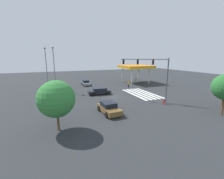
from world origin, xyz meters
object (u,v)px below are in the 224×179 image
pedestrian (129,84)px  fire_hydrant (164,102)px  car_0 (109,108)px  street_light_pole_a (46,65)px  traffic_signal_mast (151,69)px  car_2 (100,91)px  street_light_pole_b (54,66)px  tree_corner_a (56,99)px  car_1 (86,83)px

pedestrian → fire_hydrant: pedestrian is taller
car_0 → street_light_pole_a: size_ratio=0.47×
traffic_signal_mast → pedestrian: 12.48m
car_2 → street_light_pole_b: bearing=-36.9°
car_2 → fire_hydrant: car_2 is taller
car_0 → street_light_pole_b: (17.33, 6.35, 4.90)m
car_2 → pedestrian: bearing=-153.1°
car_2 → street_light_pole_b: (6.90, 8.20, 4.95)m
car_0 → street_light_pole_b: 19.09m
tree_corner_a → car_1: bearing=-18.3°
traffic_signal_mast → car_2: traffic_signal_mast is taller
car_0 → fire_hydrant: 9.60m
car_0 → car_1: car_0 is taller
traffic_signal_mast → car_1: (19.00, 7.24, -4.85)m
car_2 → traffic_signal_mast: bearing=135.0°
traffic_signal_mast → fire_hydrant: bearing=154.5°
street_light_pole_b → fire_hydrant: size_ratio=11.13×
traffic_signal_mast → street_light_pole_b: 20.89m
car_0 → car_1: 21.86m
car_2 → pedestrian: size_ratio=2.55×
traffic_signal_mast → pedestrian: size_ratio=4.12×
car_1 → fire_hydrant: 23.11m
car_2 → street_light_pole_a: street_light_pole_a is taller
pedestrian → street_light_pole_a: (5.48, 18.62, 4.61)m
pedestrian → car_0: bearing=11.0°
tree_corner_a → car_0: bearing=-68.1°
pedestrian → fire_hydrant: size_ratio=2.09×
car_1 → street_light_pole_b: bearing=-58.2°
street_light_pole_b → car_0: bearing=-159.9°
car_0 → pedestrian: bearing=139.5°
tree_corner_a → pedestrian: bearing=-45.6°
car_1 → street_light_pole_b: street_light_pole_b is taller
car_2 → pedestrian: (3.85, -8.78, 0.35)m
tree_corner_a → street_light_pole_a: bearing=3.4°
car_0 → traffic_signal_mast: bearing=104.2°
car_2 → street_light_pole_a: size_ratio=0.48×
pedestrian → tree_corner_a: tree_corner_a is taller
car_0 → car_1: bearing=172.5°
street_light_pole_a → street_light_pole_b: 2.93m
tree_corner_a → car_2: bearing=-33.0°
street_light_pole_a → fire_hydrant: 26.81m
traffic_signal_mast → street_light_pole_b: (14.52, 15.01, 0.09)m
traffic_signal_mast → tree_corner_a: size_ratio=1.40×
traffic_signal_mast → car_2: size_ratio=1.61×
pedestrian → street_light_pole_b: street_light_pole_b is taller
car_1 → street_light_pole_a: size_ratio=0.47×
traffic_signal_mast → street_light_pole_a: bearing=-0.5°
traffic_signal_mast → street_light_pole_b: bearing=1.0°
pedestrian → car_2: bearing=-18.6°
pedestrian → traffic_signal_mast: bearing=38.0°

